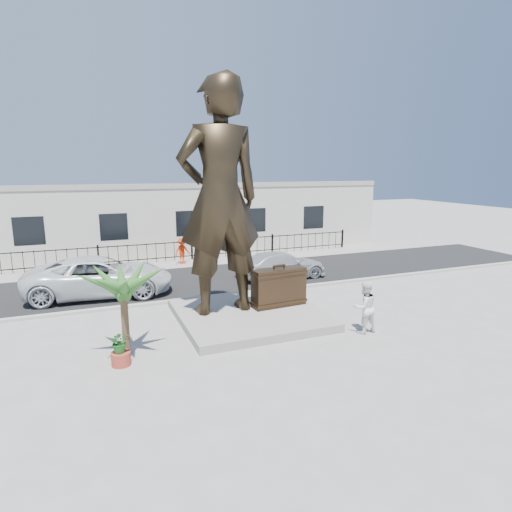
{
  "coord_description": "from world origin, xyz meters",
  "views": [
    {
      "loc": [
        -6.01,
        -13.02,
        5.65
      ],
      "look_at": [
        0.0,
        2.0,
        2.3
      ],
      "focal_mm": 30.0,
      "sensor_mm": 36.0,
      "label": 1
    }
  ],
  "objects": [
    {
      "name": "suitcase",
      "position": [
        0.83,
        1.66,
        1.05
      ],
      "size": [
        2.18,
        0.84,
        1.5
      ],
      "primitive_type": "cube",
      "rotation": [
        0.0,
        0.0,
        0.08
      ],
      "color": "#352416",
      "rests_on": "plinth"
    },
    {
      "name": "building",
      "position": [
        0.0,
        17.0,
        2.2
      ],
      "size": [
        28.0,
        7.0,
        4.4
      ],
      "primitive_type": "cube",
      "color": "silver",
      "rests_on": "ground"
    },
    {
      "name": "palm_tree",
      "position": [
        -5.14,
        -0.27,
        0.0
      ],
      "size": [
        1.8,
        1.8,
        3.2
      ],
      "primitive_type": null,
      "color": "#2B5A20",
      "rests_on": "ground"
    },
    {
      "name": "shrub",
      "position": [
        -5.36,
        -0.82,
        0.73
      ],
      "size": [
        0.62,
        0.54,
        0.66
      ],
      "primitive_type": "imported",
      "rotation": [
        0.0,
        0.0,
        -0.05
      ],
      "color": "#20611F",
      "rests_on": "planter"
    },
    {
      "name": "tourist",
      "position": [
        2.72,
        -1.31,
        0.92
      ],
      "size": [
        0.91,
        0.72,
        1.84
      ],
      "primitive_type": "imported",
      "rotation": [
        0.0,
        0.0,
        3.17
      ],
      "color": "white",
      "rests_on": "ground"
    },
    {
      "name": "far_sidewalk",
      "position": [
        0.0,
        12.0,
        0.01
      ],
      "size": [
        40.0,
        2.5,
        0.02
      ],
      "primitive_type": "cube",
      "color": "#9E9991",
      "rests_on": "ground"
    },
    {
      "name": "planter",
      "position": [
        -5.36,
        -0.82,
        0.2
      ],
      "size": [
        0.56,
        0.56,
        0.4
      ],
      "primitive_type": "cylinder",
      "color": "#A4392B",
      "rests_on": "ground"
    },
    {
      "name": "street",
      "position": [
        0.0,
        8.0,
        0.01
      ],
      "size": [
        40.0,
        7.0,
        0.01
      ],
      "primitive_type": "cube",
      "color": "black",
      "rests_on": "ground"
    },
    {
      "name": "statue",
      "position": [
        -1.45,
        1.93,
        4.58
      ],
      "size": [
        3.21,
        2.2,
        8.55
      ],
      "primitive_type": "imported",
      "rotation": [
        0.0,
        0.0,
        3.19
      ],
      "color": "black",
      "rests_on": "plinth"
    },
    {
      "name": "fence",
      "position": [
        0.0,
        12.8,
        0.6
      ],
      "size": [
        22.0,
        0.1,
        1.2
      ],
      "primitive_type": "cube",
      "color": "black",
      "rests_on": "ground"
    },
    {
      "name": "plinth",
      "position": [
        -0.5,
        1.5,
        0.15
      ],
      "size": [
        5.2,
        5.2,
        0.3
      ],
      "primitive_type": "cube",
      "color": "gray",
      "rests_on": "ground"
    },
    {
      "name": "car_white",
      "position": [
        -5.61,
        6.76,
        0.88
      ],
      "size": [
        6.54,
        3.49,
        1.75
      ],
      "primitive_type": "imported",
      "rotation": [
        0.0,
        0.0,
        1.47
      ],
      "color": "silver",
      "rests_on": "street"
    },
    {
      "name": "car_silver",
      "position": [
        3.29,
        6.59,
        0.69
      ],
      "size": [
        4.74,
        1.99,
        1.37
      ],
      "primitive_type": "imported",
      "rotation": [
        0.0,
        0.0,
        1.59
      ],
      "color": "#A7A9AB",
      "rests_on": "street"
    },
    {
      "name": "curb",
      "position": [
        0.0,
        4.5,
        0.06
      ],
      "size": [
        40.0,
        0.25,
        0.12
      ],
      "primitive_type": "cube",
      "color": "#A5A399",
      "rests_on": "ground"
    },
    {
      "name": "ground",
      "position": [
        0.0,
        0.0,
        0.0
      ],
      "size": [
        100.0,
        100.0,
        0.0
      ],
      "primitive_type": "plane",
      "color": "#9E9991",
      "rests_on": "ground"
    },
    {
      "name": "worker",
      "position": [
        -0.83,
        11.72,
        0.81
      ],
      "size": [
        1.16,
        0.9,
        1.58
      ],
      "primitive_type": "imported",
      "rotation": [
        0.0,
        0.0,
        0.35
      ],
      "color": "red",
      "rests_on": "far_sidewalk"
    }
  ]
}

